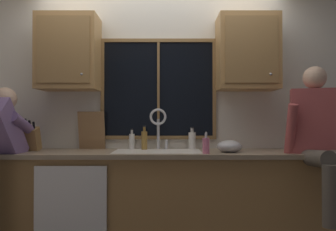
{
  "coord_description": "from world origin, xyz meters",
  "views": [
    {
      "loc": [
        0.08,
        -3.31,
        1.21
      ],
      "look_at": [
        0.07,
        -0.3,
        1.25
      ],
      "focal_mm": 34.85,
      "sensor_mm": 36.0,
      "label": 1
    }
  ],
  "objects_px": {
    "bottle_green_glass": "(193,140)",
    "bottle_tall_clear": "(133,141)",
    "mixing_bowl": "(230,147)",
    "bottle_amber_small": "(145,140)",
    "cutting_board": "(92,130)",
    "person_sitting_on_counter": "(321,133)",
    "soap_dispenser": "(207,145)",
    "knife_block": "(33,139)"
  },
  "relations": [
    {
      "from": "knife_block",
      "to": "bottle_green_glass",
      "type": "bearing_deg",
      "value": 6.8
    },
    {
      "from": "person_sitting_on_counter",
      "to": "soap_dispenser",
      "type": "relative_size",
      "value": 6.68
    },
    {
      "from": "soap_dispenser",
      "to": "bottle_tall_clear",
      "type": "height_order",
      "value": "bottle_tall_clear"
    },
    {
      "from": "mixing_bowl",
      "to": "soap_dispenser",
      "type": "height_order",
      "value": "soap_dispenser"
    },
    {
      "from": "cutting_board",
      "to": "bottle_amber_small",
      "type": "xyz_separation_m",
      "value": [
        0.53,
        -0.05,
        -0.09
      ]
    },
    {
      "from": "mixing_bowl",
      "to": "bottle_green_glass",
      "type": "relative_size",
      "value": 1.02
    },
    {
      "from": "bottle_green_glass",
      "to": "bottle_amber_small",
      "type": "height_order",
      "value": "bottle_amber_small"
    },
    {
      "from": "bottle_tall_clear",
      "to": "bottle_amber_small",
      "type": "relative_size",
      "value": 0.87
    },
    {
      "from": "mixing_bowl",
      "to": "bottle_tall_clear",
      "type": "xyz_separation_m",
      "value": [
        -0.91,
        0.26,
        0.03
      ]
    },
    {
      "from": "person_sitting_on_counter",
      "to": "bottle_green_glass",
      "type": "bearing_deg",
      "value": 154.86
    },
    {
      "from": "knife_block",
      "to": "bottle_amber_small",
      "type": "distance_m",
      "value": 1.05
    },
    {
      "from": "mixing_bowl",
      "to": "person_sitting_on_counter",
      "type": "bearing_deg",
      "value": -14.56
    },
    {
      "from": "cutting_board",
      "to": "bottle_tall_clear",
      "type": "bearing_deg",
      "value": -3.87
    },
    {
      "from": "knife_block",
      "to": "bottle_tall_clear",
      "type": "xyz_separation_m",
      "value": [
        0.92,
        0.14,
        -0.03
      ]
    },
    {
      "from": "knife_block",
      "to": "bottle_amber_small",
      "type": "height_order",
      "value": "knife_block"
    },
    {
      "from": "person_sitting_on_counter",
      "to": "mixing_bowl",
      "type": "height_order",
      "value": "person_sitting_on_counter"
    },
    {
      "from": "cutting_board",
      "to": "bottle_tall_clear",
      "type": "distance_m",
      "value": 0.41
    },
    {
      "from": "bottle_green_glass",
      "to": "bottle_tall_clear",
      "type": "bearing_deg",
      "value": -176.47
    },
    {
      "from": "person_sitting_on_counter",
      "to": "mixing_bowl",
      "type": "bearing_deg",
      "value": 165.44
    },
    {
      "from": "knife_block",
      "to": "person_sitting_on_counter",
      "type": "bearing_deg",
      "value": -6.91
    },
    {
      "from": "soap_dispenser",
      "to": "bottle_green_glass",
      "type": "height_order",
      "value": "bottle_green_glass"
    },
    {
      "from": "bottle_green_glass",
      "to": "person_sitting_on_counter",
      "type": "bearing_deg",
      "value": -25.14
    },
    {
      "from": "soap_dispenser",
      "to": "bottle_tall_clear",
      "type": "distance_m",
      "value": 0.79
    },
    {
      "from": "person_sitting_on_counter",
      "to": "soap_dispenser",
      "type": "xyz_separation_m",
      "value": [
        -0.96,
        0.06,
        -0.11
      ]
    },
    {
      "from": "person_sitting_on_counter",
      "to": "knife_block",
      "type": "xyz_separation_m",
      "value": [
        -2.56,
        0.31,
        -0.08
      ]
    },
    {
      "from": "cutting_board",
      "to": "mixing_bowl",
      "type": "relative_size",
      "value": 1.7
    },
    {
      "from": "bottle_amber_small",
      "to": "soap_dispenser",
      "type": "bearing_deg",
      "value": -33.85
    },
    {
      "from": "cutting_board",
      "to": "bottle_amber_small",
      "type": "relative_size",
      "value": 1.63
    },
    {
      "from": "mixing_bowl",
      "to": "bottle_amber_small",
      "type": "height_order",
      "value": "bottle_amber_small"
    },
    {
      "from": "soap_dispenser",
      "to": "bottle_green_glass",
      "type": "relative_size",
      "value": 0.86
    },
    {
      "from": "soap_dispenser",
      "to": "bottle_tall_clear",
      "type": "bearing_deg",
      "value": 149.85
    },
    {
      "from": "knife_block",
      "to": "bottle_green_glass",
      "type": "height_order",
      "value": "knife_block"
    },
    {
      "from": "cutting_board",
      "to": "bottle_green_glass",
      "type": "distance_m",
      "value": 1.0
    },
    {
      "from": "knife_block",
      "to": "bottle_green_glass",
      "type": "distance_m",
      "value": 1.52
    },
    {
      "from": "soap_dispenser",
      "to": "bottle_amber_small",
      "type": "bearing_deg",
      "value": 146.15
    },
    {
      "from": "knife_block",
      "to": "mixing_bowl",
      "type": "xyz_separation_m",
      "value": [
        1.83,
        -0.12,
        -0.06
      ]
    },
    {
      "from": "mixing_bowl",
      "to": "soap_dispenser",
      "type": "distance_m",
      "value": 0.26
    },
    {
      "from": "person_sitting_on_counter",
      "to": "cutting_board",
      "type": "relative_size",
      "value": 3.33
    },
    {
      "from": "knife_block",
      "to": "mixing_bowl",
      "type": "bearing_deg",
      "value": -3.75
    },
    {
      "from": "soap_dispenser",
      "to": "knife_block",
      "type": "bearing_deg",
      "value": 171.05
    },
    {
      "from": "bottle_amber_small",
      "to": "person_sitting_on_counter",
      "type": "bearing_deg",
      "value": -15.9
    },
    {
      "from": "mixing_bowl",
      "to": "bottle_tall_clear",
      "type": "height_order",
      "value": "bottle_tall_clear"
    }
  ]
}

